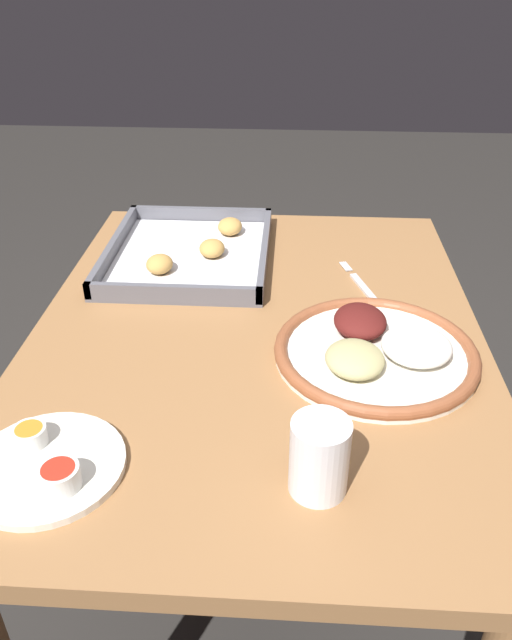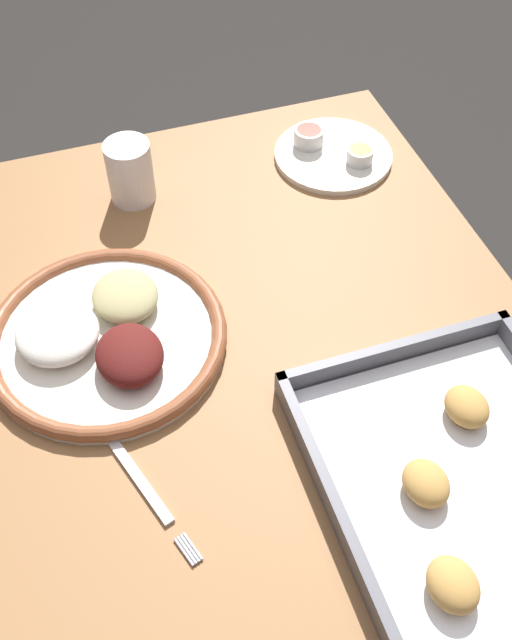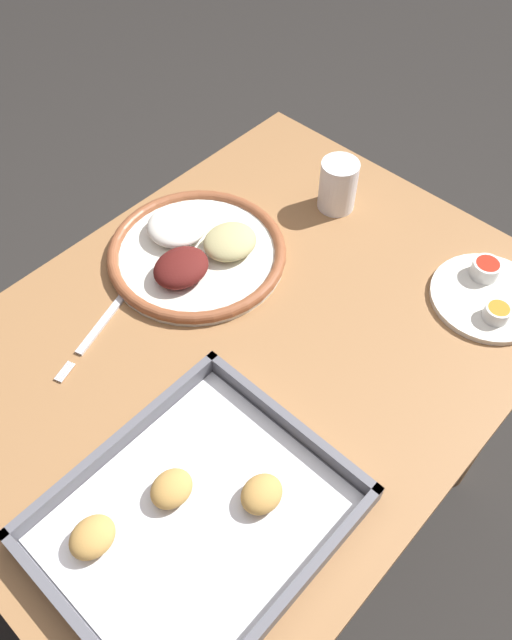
{
  "view_description": "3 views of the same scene",
  "coord_description": "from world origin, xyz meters",
  "px_view_note": "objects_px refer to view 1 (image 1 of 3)",
  "views": [
    {
      "loc": [
        -0.84,
        -0.05,
        1.29
      ],
      "look_at": [
        -0.02,
        0.0,
        0.78
      ],
      "focal_mm": 35.0,
      "sensor_mm": 36.0,
      "label": 1
    },
    {
      "loc": [
        0.54,
        -0.19,
        1.49
      ],
      "look_at": [
        -0.02,
        0.0,
        0.78
      ],
      "focal_mm": 42.0,
      "sensor_mm": 36.0,
      "label": 2
    },
    {
      "loc": [
        0.4,
        0.39,
        1.52
      ],
      "look_at": [
        -0.02,
        0.0,
        0.78
      ],
      "focal_mm": 35.0,
      "sensor_mm": 36.0,
      "label": 3
    }
  ],
  "objects_px": {
    "fork": "(367,292)",
    "drinking_cup": "(319,457)",
    "dinner_plate": "(377,350)",
    "baking_tray": "(191,252)",
    "saucer_plate": "(47,465)"
  },
  "relations": [
    {
      "from": "dinner_plate",
      "to": "drinking_cup",
      "type": "bearing_deg",
      "value": 160.31
    },
    {
      "from": "baking_tray",
      "to": "saucer_plate",
      "type": "bearing_deg",
      "value": 171.58
    },
    {
      "from": "fork",
      "to": "drinking_cup",
      "type": "distance_m",
      "value": 0.47
    },
    {
      "from": "dinner_plate",
      "to": "saucer_plate",
      "type": "height_order",
      "value": "dinner_plate"
    },
    {
      "from": "fork",
      "to": "drinking_cup",
      "type": "relative_size",
      "value": 2.24
    },
    {
      "from": "dinner_plate",
      "to": "baking_tray",
      "type": "relative_size",
      "value": 0.84
    },
    {
      "from": "fork",
      "to": "baking_tray",
      "type": "xyz_separation_m",
      "value": [
        0.12,
        0.33,
        0.01
      ]
    },
    {
      "from": "saucer_plate",
      "to": "drinking_cup",
      "type": "bearing_deg",
      "value": -91.16
    },
    {
      "from": "fork",
      "to": "saucer_plate",
      "type": "bearing_deg",
      "value": 119.5
    },
    {
      "from": "drinking_cup",
      "to": "dinner_plate",
      "type": "bearing_deg",
      "value": -19.69
    },
    {
      "from": "fork",
      "to": "drinking_cup",
      "type": "height_order",
      "value": "drinking_cup"
    },
    {
      "from": "dinner_plate",
      "to": "fork",
      "type": "distance_m",
      "value": 0.2
    },
    {
      "from": "fork",
      "to": "baking_tray",
      "type": "bearing_deg",
      "value": 51.9
    },
    {
      "from": "fork",
      "to": "saucer_plate",
      "type": "xyz_separation_m",
      "value": [
        -0.45,
        0.41,
        0.01
      ]
    },
    {
      "from": "drinking_cup",
      "to": "baking_tray",
      "type": "bearing_deg",
      "value": 21.8
    }
  ]
}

